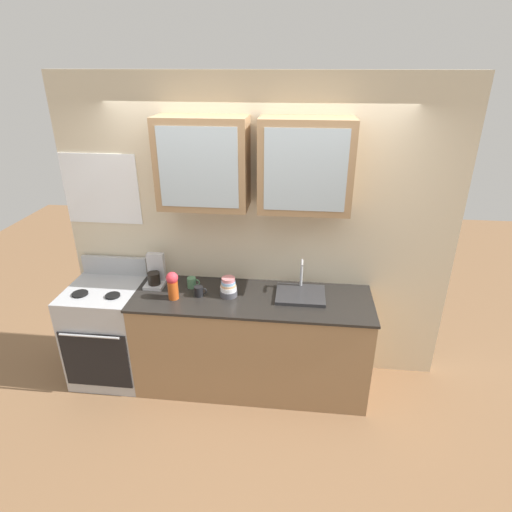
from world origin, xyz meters
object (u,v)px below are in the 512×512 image
sink_faucet (301,294)px  cup_near_bowls (199,291)px  cup_near_sink (192,283)px  stove_range (110,332)px  bowl_stack (229,287)px  coffee_maker (155,274)px  vase (173,285)px

sink_faucet → cup_near_bowls: 0.88m
cup_near_sink → cup_near_bowls: 0.17m
sink_faucet → cup_near_sink: 0.98m
stove_range → bowl_stack: 1.27m
sink_faucet → coffee_maker: size_ratio=1.46×
bowl_stack → coffee_maker: bearing=169.3°
stove_range → coffee_maker: bearing=17.4°
bowl_stack → cup_near_bowls: (-0.26, -0.03, -0.03)m
vase → cup_near_sink: 0.25m
stove_range → sink_faucet: (1.77, 0.07, 0.48)m
bowl_stack → cup_near_sink: bearing=163.0°
sink_faucet → coffee_maker: (-1.32, 0.07, 0.09)m
cup_near_sink → coffee_maker: coffee_maker is taller
bowl_stack → cup_near_sink: size_ratio=1.49×
stove_range → cup_near_sink: bearing=8.5°
vase → cup_near_sink: vase is taller
bowl_stack → coffee_maker: 0.71m
sink_faucet → cup_near_sink: (-0.98, 0.05, 0.03)m
sink_faucet → cup_near_sink: bearing=177.1°
sink_faucet → bowl_stack: bearing=-174.7°
cup_near_bowls → cup_near_sink: bearing=124.7°
stove_range → coffee_maker: coffee_maker is taller
stove_range → sink_faucet: size_ratio=2.63×
bowl_stack → coffee_maker: coffee_maker is taller
stove_range → vase: bearing=-7.5°
vase → cup_near_sink: (0.11, 0.21, -0.09)m
cup_near_bowls → coffee_maker: bearing=159.3°
bowl_stack → coffee_maker: size_ratio=0.60×
vase → coffee_maker: bearing=134.8°
sink_faucet → bowl_stack: size_ratio=2.43×
coffee_maker → vase: bearing=-45.2°
stove_range → bowl_stack: (1.15, 0.01, 0.54)m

